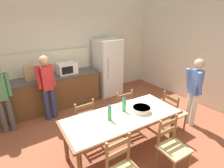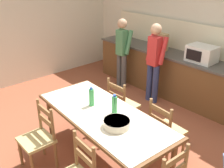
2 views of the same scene
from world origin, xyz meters
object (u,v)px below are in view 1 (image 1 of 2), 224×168
Objects in this scene: refrigerator at (108,68)px; chair_side_near_right at (172,147)px; person_at_counter at (47,85)px; dining_table at (122,120)px; serving_bowl at (142,109)px; person_at_sink at (2,95)px; chair_side_far_left at (83,120)px; person_by_table at (194,89)px; chair_head_end at (173,112)px; bottle_near_centre at (110,113)px; bottle_off_centre at (124,105)px; microwave at (67,68)px; paper_bag at (30,73)px; chair_side_far_right at (121,108)px.

refrigerator is 1.91× the size of chair_side_near_right.
chair_side_near_right is 0.58× the size of person_at_counter.
serving_bowl reaches higher than dining_table.
person_at_sink is at bearing -170.58° from refrigerator.
chair_side_far_left is (-0.42, 0.75, -0.26)m from dining_table.
chair_head_end is at bearing 3.92° from person_by_table.
bottle_near_centre reaches higher than dining_table.
person_by_table reaches higher than chair_head_end.
chair_side_near_right is at bearing -60.47° from dining_table.
bottle_near_centre is 2.36m from person_at_sink.
chair_side_near_right is 2.92m from person_at_counter.
person_at_sink is at bearing 134.26° from bottle_off_centre.
microwave reaches higher than serving_bowl.
person_at_sink is 0.99× the size of person_by_table.
serving_bowl is at bearing -9.09° from bottle_near_centre.
refrigerator is 5.43× the size of serving_bowl.
dining_table is (0.06, -2.41, -0.35)m from microwave.
paper_bag is 3.45m from chair_head_end.
microwave is at bearing 94.28° from bottle_off_centre.
paper_bag reaches higher than bottle_off_centre.
microwave is (-1.31, 0.02, 0.19)m from refrigerator.
microwave is at bearing 179.17° from refrigerator.
person_at_sink reaches higher than chair_side_near_right.
bottle_off_centre is at bearing 43.24° from dining_table.
chair_head_end is 0.58× the size of person_at_counter.
person_at_sink is (-2.98, 1.99, 0.42)m from chair_head_end.
chair_side_near_right is (0.07, -0.66, -0.39)m from serving_bowl.
person_at_counter reaches higher than chair_side_near_right.
person_at_counter is at bearing -63.64° from paper_bag.
microwave is at bearing 99.57° from serving_bowl.
person_by_table reaches higher than person_at_sink.
bottle_off_centre is at bearing -85.72° from microwave.
person_at_sink is at bearing 59.07° from chair_head_end.
person_at_counter is (-1.98, -0.50, 0.02)m from refrigerator.
person_at_sink reaches higher than chair_side_far_left.
person_at_counter is 1.02× the size of person_by_table.
refrigerator is 2.61m from person_by_table.
microwave is at bearing -52.52° from person_at_counter.
person_at_sink is at bearing -19.33° from person_by_table.
chair_side_near_right and chair_side_far_right have the same top height.
serving_bowl is at bearing -109.65° from refrigerator.
chair_side_far_right is 0.59× the size of person_at_sink.
bottle_near_centre is 0.84× the size of serving_bowl.
chair_side_far_right is at bearing 90.05° from chair_side_near_right.
paper_bag is at bearing 117.34° from chair_side_near_right.
paper_bag is at bearing 26.36° from person_at_counter.
bottle_near_centre is at bearing -165.56° from person_at_counter.
paper_bag reaches higher than chair_side_far_left.
dining_table is at bearing 122.65° from chair_side_near_right.
chair_side_far_left is 1.00× the size of chair_side_near_right.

